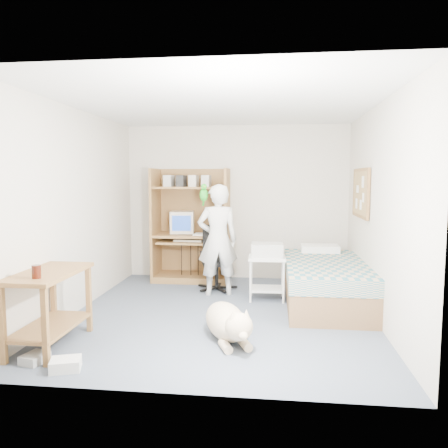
% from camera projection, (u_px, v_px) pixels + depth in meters
% --- Properties ---
extents(floor, '(4.00, 4.00, 0.00)m').
position_uv_depth(floor, '(222.00, 314.00, 5.31)').
color(floor, '#4B5766').
rests_on(floor, ground).
extents(wall_back, '(3.60, 0.02, 2.50)m').
position_uv_depth(wall_back, '(236.00, 203.00, 7.16)').
color(wall_back, beige).
rests_on(wall_back, floor).
extents(wall_right, '(0.02, 4.00, 2.50)m').
position_uv_depth(wall_right, '(378.00, 213.00, 4.97)').
color(wall_right, beige).
rests_on(wall_right, floor).
extents(wall_left, '(0.02, 4.00, 2.50)m').
position_uv_depth(wall_left, '(77.00, 211.00, 5.39)').
color(wall_left, beige).
rests_on(wall_left, floor).
extents(ceiling, '(3.60, 4.00, 0.02)m').
position_uv_depth(ceiling, '(222.00, 104.00, 5.05)').
color(ceiling, white).
rests_on(ceiling, wall_back).
extents(computer_hutch, '(1.20, 0.63, 1.80)m').
position_uv_depth(computer_hutch, '(192.00, 230.00, 7.02)').
color(computer_hutch, brown).
rests_on(computer_hutch, floor).
extents(bed, '(1.02, 2.02, 0.66)m').
position_uv_depth(bed, '(325.00, 282.00, 5.74)').
color(bed, brown).
rests_on(bed, floor).
extents(side_desk, '(0.50, 1.00, 0.75)m').
position_uv_depth(side_desk, '(49.00, 297.00, 4.25)').
color(side_desk, brown).
rests_on(side_desk, floor).
extents(corkboard, '(0.04, 0.94, 0.66)m').
position_uv_depth(corkboard, '(361.00, 193.00, 5.85)').
color(corkboard, olive).
rests_on(corkboard, wall_right).
extents(office_chair, '(0.53, 0.53, 0.94)m').
position_uv_depth(office_chair, '(216.00, 267.00, 6.49)').
color(office_chair, black).
rests_on(office_chair, floor).
extents(person, '(0.64, 0.50, 1.57)m').
position_uv_depth(person, '(218.00, 240.00, 6.14)').
color(person, silver).
rests_on(person, floor).
extents(parrot, '(0.12, 0.20, 0.32)m').
position_uv_depth(parrot, '(204.00, 194.00, 6.11)').
color(parrot, '#1C8D14').
rests_on(parrot, person).
extents(dog, '(0.65, 1.11, 0.44)m').
position_uv_depth(dog, '(228.00, 322.00, 4.44)').
color(dog, beige).
rests_on(dog, floor).
extents(printer_cart, '(0.50, 0.41, 0.60)m').
position_uv_depth(printer_cart, '(267.00, 271.00, 5.92)').
color(printer_cart, white).
rests_on(printer_cart, floor).
extents(printer, '(0.43, 0.33, 0.18)m').
position_uv_depth(printer, '(267.00, 250.00, 5.89)').
color(printer, '#BABAB5').
rests_on(printer, printer_cart).
extents(crt_monitor, '(0.42, 0.44, 0.35)m').
position_uv_depth(crt_monitor, '(182.00, 222.00, 7.03)').
color(crt_monitor, beige).
rests_on(crt_monitor, computer_hutch).
extents(keyboard, '(0.46, 0.19, 0.03)m').
position_uv_depth(keyboard, '(189.00, 240.00, 6.88)').
color(keyboard, beige).
rests_on(keyboard, computer_hutch).
extents(pencil_cup, '(0.08, 0.08, 0.12)m').
position_uv_depth(pencil_cup, '(209.00, 231.00, 6.90)').
color(pencil_cup, gold).
rests_on(pencil_cup, computer_hutch).
extents(drink_glass, '(0.08, 0.08, 0.12)m').
position_uv_depth(drink_glass, '(36.00, 272.00, 3.92)').
color(drink_glass, '#3B1309').
rests_on(drink_glass, side_desk).
extents(floor_box_a, '(0.30, 0.27, 0.10)m').
position_uv_depth(floor_box_a, '(66.00, 364.00, 3.76)').
color(floor_box_a, white).
rests_on(floor_box_a, floor).
extents(floor_box_b, '(0.23, 0.26, 0.08)m').
position_uv_depth(floor_box_b, '(35.00, 358.00, 3.91)').
color(floor_box_b, '#ABACA7').
rests_on(floor_box_b, floor).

